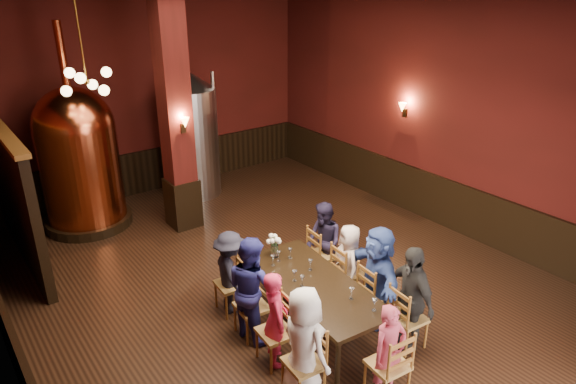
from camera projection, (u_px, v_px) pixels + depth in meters
room at (274, 153)px, 7.83m from camera, size 10.00×10.02×4.50m
wainscot_right at (429, 196)px, 10.70m from camera, size 0.08×9.90×1.00m
wainscot_back at (154, 169)px, 12.17m from camera, size 7.90×0.08×1.00m
wainscot_left at (14, 349)px, 6.33m from camera, size 0.08×9.90×1.00m
column at (176, 118)px, 9.73m from camera, size 0.58×0.58×4.50m
partition at (16, 199)px, 8.83m from camera, size 0.22×3.50×2.40m
pendant_cluster at (87, 81)px, 8.64m from camera, size 0.90×0.90×1.70m
sconce_wall at (405, 109)px, 10.59m from camera, size 0.20×0.20×0.36m
sconce_column at (183, 124)px, 9.52m from camera, size 0.20×0.20×0.36m
dining_table at (315, 286)px, 7.27m from camera, size 1.21×2.48×0.75m
chair_0 at (304, 363)px, 6.17m from camera, size 0.50×0.50×0.92m
person_0 at (304, 344)px, 6.06m from camera, size 0.49×0.74×1.49m
chair_1 at (276, 332)px, 6.70m from camera, size 0.50×0.50×0.92m
person_1 at (275, 319)px, 6.61m from camera, size 0.50×0.58×1.35m
chair_2 at (252, 306)px, 7.21m from camera, size 0.50×0.50×0.92m
person_2 at (251, 288)px, 7.09m from camera, size 0.46×0.79×1.55m
chair_3 at (231, 284)px, 7.74m from camera, size 0.50×0.50×0.92m
person_3 at (231, 272)px, 7.66m from camera, size 0.65×0.93×1.32m
chair_4 at (408, 317)px, 6.99m from camera, size 0.50×0.50×0.92m
person_4 at (410, 298)px, 6.87m from camera, size 0.57×0.97×1.55m
chair_5 at (376, 293)px, 7.51m from camera, size 0.50×0.50×0.92m
person_5 at (377, 275)px, 7.39m from camera, size 0.89×1.49×1.53m
chair_6 at (348, 273)px, 8.03m from camera, size 0.50×0.50×0.92m
person_6 at (348, 263)px, 7.96m from camera, size 0.61×0.73×1.27m
chair_7 at (323, 254)px, 8.56m from camera, size 0.50×0.50×0.92m
person_7 at (324, 242)px, 8.47m from camera, size 0.44×0.71×1.37m
chair_8 at (388, 364)px, 6.15m from camera, size 0.50×0.50×0.92m
person_8 at (389, 352)px, 6.08m from camera, size 0.50×0.37×1.27m
copper_kettle at (79, 157)px, 10.05m from camera, size 1.96×1.96×4.03m
steel_vessel at (192, 135)px, 11.58m from camera, size 1.23×1.23×2.86m
rose_vase at (275, 242)px, 7.82m from camera, size 0.23×0.23×0.38m
wine_glass_0 at (351, 294)px, 6.85m from camera, size 0.07×0.07×0.17m
wine_glass_1 at (311, 295)px, 6.82m from camera, size 0.07×0.07×0.17m
wine_glass_2 at (273, 261)px, 7.64m from camera, size 0.07×0.07×0.17m
wine_glass_3 at (374, 305)px, 6.61m from camera, size 0.07×0.07×0.17m
wine_glass_4 at (310, 265)px, 7.52m from camera, size 0.07×0.07×0.17m
wine_glass_5 at (279, 256)px, 7.75m from camera, size 0.07×0.07×0.17m
wine_glass_6 at (294, 276)px, 7.25m from camera, size 0.07×0.07×0.17m
wine_glass_7 at (290, 253)px, 7.83m from camera, size 0.07×0.07×0.17m
wine_glass_8 at (302, 281)px, 7.12m from camera, size 0.07×0.07×0.17m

